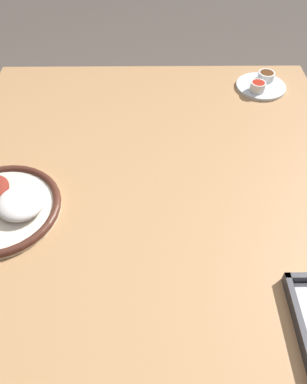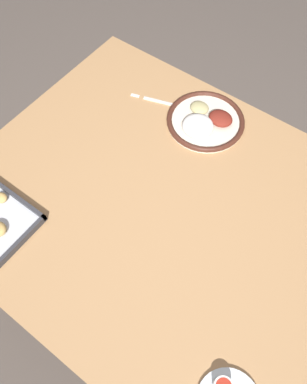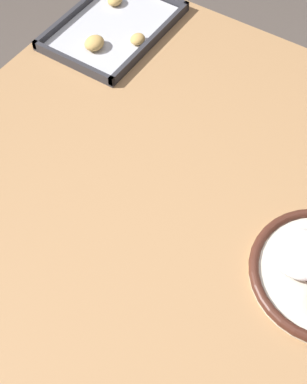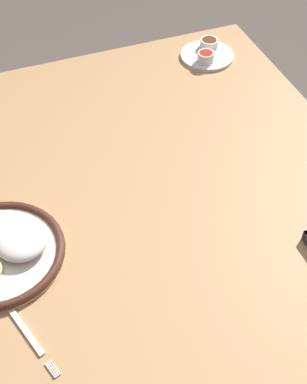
% 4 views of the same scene
% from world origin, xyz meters
% --- Properties ---
extents(ground_plane, '(8.00, 8.00, 0.00)m').
position_xyz_m(ground_plane, '(0.00, 0.00, 0.00)').
color(ground_plane, '#564C44').
extents(dining_table, '(1.27, 1.09, 0.71)m').
position_xyz_m(dining_table, '(0.00, 0.00, 0.63)').
color(dining_table, '#AD7F51').
rests_on(dining_table, ground_plane).
extents(baking_tray, '(0.36, 0.25, 0.04)m').
position_xyz_m(baking_tray, '(0.41, 0.39, 0.72)').
color(baking_tray, '#333338').
rests_on(baking_tray, dining_table).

